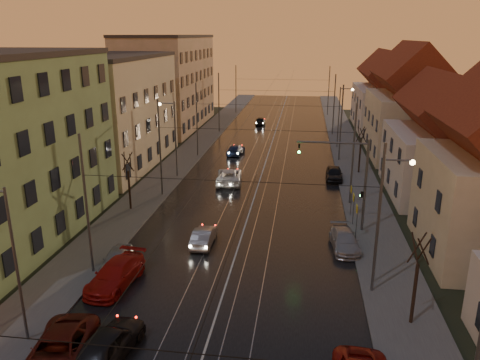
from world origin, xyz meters
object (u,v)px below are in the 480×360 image
at_px(parked_right_1, 344,241).
at_px(parked_right_2, 334,174).
at_px(street_lamp_1, 385,209).
at_px(parked_left_2, 115,274).
at_px(street_lamp_0, 8,251).
at_px(parked_left_3, 116,259).
at_px(driving_car_3, 236,150).
at_px(driving_car_0, 109,343).
at_px(street_lamp_3, 341,111).
at_px(driving_car_2, 229,176).
at_px(traffic_light_mast, 352,174).
at_px(driving_car_4, 261,121).
at_px(parked_left_1, 58,352).
at_px(driving_car_1, 204,236).
at_px(street_lamp_2, 172,132).

bearing_deg(parked_right_1, parked_right_2, 84.37).
height_order(street_lamp_1, parked_left_2, street_lamp_1).
height_order(street_lamp_0, street_lamp_1, same).
bearing_deg(parked_left_3, driving_car_3, 80.00).
xyz_separation_m(street_lamp_1, parked_right_2, (-1.50, 21.17, -4.19)).
xyz_separation_m(driving_car_0, parked_right_1, (11.72, 13.35, -0.14)).
relative_size(street_lamp_3, driving_car_2, 1.51).
bearing_deg(parked_left_2, traffic_light_mast, 42.09).
xyz_separation_m(driving_car_0, driving_car_4, (1.46, 59.47, -0.11)).
bearing_deg(parked_left_1, street_lamp_3, 63.79).
distance_m(driving_car_1, parked_left_1, 14.10).
distance_m(parked_left_2, parked_right_2, 27.39).
relative_size(street_lamp_1, parked_left_2, 1.59).
bearing_deg(parked_left_2, driving_car_2, 87.33).
height_order(driving_car_0, parked_left_3, driving_car_0).
height_order(street_lamp_1, parked_left_1, street_lamp_1).
relative_size(driving_car_0, parked_left_2, 0.91).
bearing_deg(street_lamp_2, parked_left_1, -84.65).
height_order(driving_car_3, parked_left_2, parked_left_2).
xyz_separation_m(street_lamp_2, parked_left_1, (2.76, -29.47, -4.13)).
relative_size(traffic_light_mast, parked_left_1, 1.33).
bearing_deg(driving_car_1, street_lamp_1, 160.38).
bearing_deg(parked_left_2, parked_right_2, 65.76).
bearing_deg(parked_right_1, street_lamp_2, 132.23).
xyz_separation_m(street_lamp_0, driving_car_3, (5.04, 38.53, -4.27)).
distance_m(street_lamp_0, parked_left_3, 9.16).
height_order(street_lamp_2, driving_car_2, street_lamp_2).
relative_size(driving_car_1, driving_car_2, 0.72).
bearing_deg(street_lamp_1, street_lamp_3, 90.00).
distance_m(street_lamp_2, parked_left_2, 22.80).
relative_size(street_lamp_1, driving_car_4, 2.02).
height_order(driving_car_0, parked_left_2, driving_car_0).
height_order(driving_car_3, parked_left_3, parked_left_3).
bearing_deg(driving_car_3, parked_right_2, 146.38).
distance_m(street_lamp_1, driving_car_2, 22.69).
height_order(traffic_light_mast, parked_right_2, traffic_light_mast).
bearing_deg(driving_car_0, driving_car_3, -82.45).
distance_m(driving_car_3, parked_left_1, 40.07).
distance_m(street_lamp_1, parked_left_3, 17.04).
bearing_deg(street_lamp_2, street_lamp_0, -90.00).
xyz_separation_m(street_lamp_3, driving_car_4, (-11.94, 14.85, -4.21)).
height_order(street_lamp_1, traffic_light_mast, street_lamp_1).
height_order(driving_car_3, parked_right_1, parked_right_1).
bearing_deg(street_lamp_2, driving_car_2, -11.91).
relative_size(street_lamp_1, parked_left_3, 2.21).
bearing_deg(parked_right_1, driving_car_0, -136.33).
xyz_separation_m(driving_car_3, parked_right_2, (11.67, -9.36, 0.08)).
bearing_deg(driving_car_4, parked_left_3, 82.37).
distance_m(street_lamp_0, driving_car_4, 59.33).
relative_size(driving_car_0, parked_left_1, 0.84).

